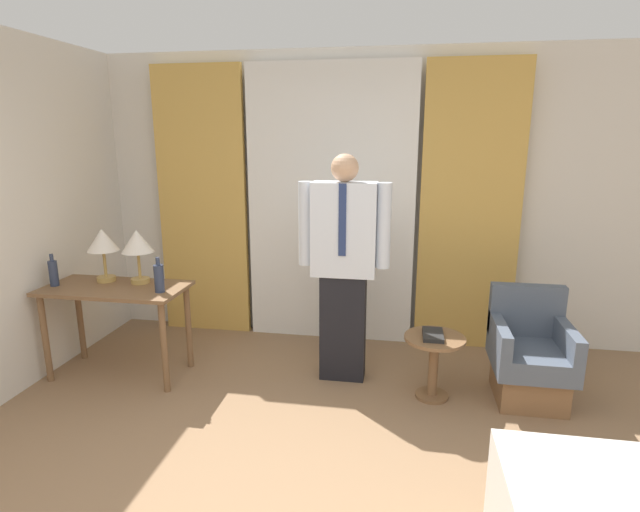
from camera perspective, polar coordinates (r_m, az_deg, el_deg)
wall_back at (r=4.79m, az=1.42°, el=6.58°), size 10.00×0.06×2.70m
curtain_sheer_center at (r=4.68m, az=1.18°, el=5.66°), size 1.56×0.06×2.58m
curtain_drape_left at (r=5.02m, az=-13.27°, el=5.84°), size 0.88×0.06×2.58m
curtain_drape_right at (r=4.66m, az=16.74°, el=5.06°), size 0.88×0.06×2.58m
desk at (r=4.36m, az=-22.29°, el=-4.76°), size 1.13×0.56×0.76m
table_lamp_left at (r=4.44m, az=-23.59°, el=1.39°), size 0.25×0.25×0.44m
table_lamp_right at (r=4.28m, az=-20.16°, el=1.28°), size 0.25×0.25×0.44m
bottle_near_edge at (r=4.53m, az=-28.17°, el=-1.69°), size 0.07×0.07×0.26m
bottle_by_lamp at (r=4.03m, az=-17.92°, el=-2.38°), size 0.08×0.08×0.28m
person at (r=3.90m, az=2.73°, el=-0.65°), size 0.71×0.23×1.81m
armchair at (r=4.11m, az=22.80°, el=-10.75°), size 0.55×0.61×0.82m
side_table at (r=3.89m, az=12.88°, el=-11.09°), size 0.45×0.45×0.49m
book at (r=3.82m, az=12.79°, el=-8.76°), size 0.15×0.26×0.03m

